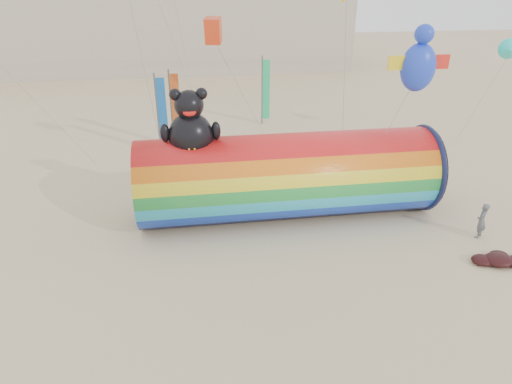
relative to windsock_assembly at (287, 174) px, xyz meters
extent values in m
plane|color=#CCB58C|center=(-2.34, -3.82, -2.12)|extent=(160.00, 160.00, 0.00)
cylinder|color=red|center=(0.01, 0.00, -0.11)|extent=(13.78, 4.02, 4.02)
torus|color=#0F1438|center=(6.77, 0.00, -0.11)|extent=(0.28, 4.22, 4.22)
cylinder|color=black|center=(6.93, 0.00, -0.11)|extent=(0.07, 3.98, 3.98)
ellipsoid|color=black|center=(-4.35, 0.00, 2.08)|extent=(1.96, 1.76, 2.07)
ellipsoid|color=yellow|center=(-4.35, -0.63, 1.96)|extent=(1.01, 0.44, 0.88)
sphere|color=black|center=(-4.35, 0.00, 3.45)|extent=(1.26, 1.26, 1.26)
sphere|color=black|center=(-4.90, 0.00, 3.91)|extent=(0.51, 0.51, 0.51)
sphere|color=black|center=(-3.80, 0.00, 3.91)|extent=(0.51, 0.51, 0.51)
ellipsoid|color=red|center=(-4.35, -0.52, 3.28)|extent=(0.56, 0.20, 0.35)
ellipsoid|color=black|center=(-5.44, -0.11, 2.31)|extent=(0.41, 0.41, 0.83)
ellipsoid|color=black|center=(-3.26, -0.11, 2.31)|extent=(0.41, 0.41, 0.83)
imported|color=#525459|center=(7.98, -3.45, -1.30)|extent=(0.71, 0.69, 1.63)
ellipsoid|color=#3A0A0A|center=(7.52, -5.52, -1.91)|extent=(1.17, 0.99, 0.41)
ellipsoid|color=#3A0A0A|center=(6.92, -5.37, -1.96)|extent=(0.91, 0.77, 0.32)
ellipsoid|color=#3A0A0A|center=(7.82, -5.12, -1.98)|extent=(0.78, 0.66, 0.27)
cylinder|color=#59595E|center=(-6.27, 9.48, 0.48)|extent=(0.10, 0.10, 5.20)
cube|color=#175AAF|center=(-5.96, 9.48, 0.53)|extent=(0.56, 0.06, 4.50)
cylinder|color=#59595E|center=(-5.44, 10.66, 0.48)|extent=(0.10, 0.10, 5.20)
cube|color=#D1521D|center=(-5.13, 10.66, 0.53)|extent=(0.56, 0.06, 4.50)
cylinder|color=#59595E|center=(1.35, 15.04, 0.48)|extent=(0.10, 0.10, 5.20)
cube|color=#1DBC6E|center=(1.66, 15.04, 0.53)|extent=(0.56, 0.06, 4.50)
ellipsoid|color=blue|center=(5.16, -1.14, 4.95)|extent=(1.50, 1.16, 1.99)
cube|color=red|center=(-2.89, 4.84, 5.92)|extent=(0.77, 0.77, 1.23)
cone|color=#1BD9D0|center=(14.95, 6.44, 4.38)|extent=(1.24, 1.24, 1.11)
camera|label=1|loc=(-4.48, -19.17, 8.36)|focal=32.00mm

